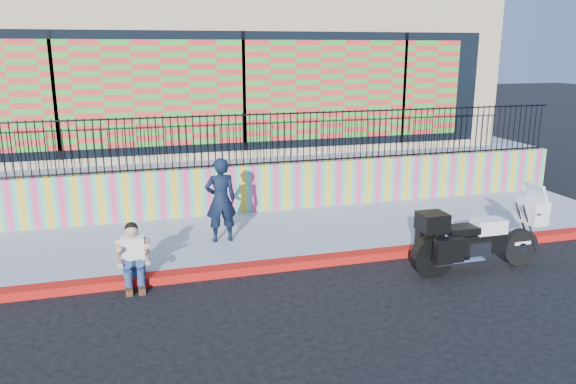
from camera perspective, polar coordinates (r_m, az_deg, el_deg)
name	(u,v)px	position (r m, az deg, el deg)	size (l,w,h in m)	color
ground	(293,267)	(10.28, 0.53, -7.67)	(90.00, 90.00, 0.00)	black
red_curb	(293,264)	(10.25, 0.53, -7.28)	(16.00, 0.30, 0.15)	#A40B0B
sidewalk	(271,235)	(11.74, -1.77, -4.41)	(16.00, 3.00, 0.15)	#919BAE
mural_wall	(253,188)	(13.06, -3.53, 0.37)	(16.00, 0.20, 1.10)	#E63C71
metal_fence	(253,139)	(12.83, -3.61, 5.36)	(15.80, 0.04, 1.20)	black
elevated_platform	(218,153)	(17.98, -7.09, 3.94)	(16.00, 10.00, 1.25)	#919BAE
storefront_building	(217,69)	(17.48, -7.25, 12.30)	(14.00, 8.06, 4.00)	tan
police_motorcycle	(476,236)	(10.46, 18.57, -4.30)	(2.47, 0.82, 1.53)	black
police_officer	(221,200)	(11.02, -6.85, -0.81)	(0.61, 0.40, 1.68)	black
seated_man	(134,262)	(9.66, -15.41, -6.83)	(0.54, 0.71, 1.06)	navy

